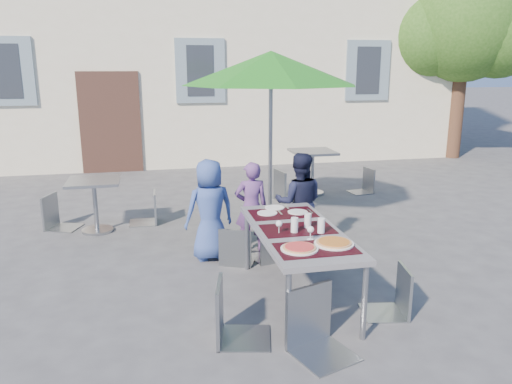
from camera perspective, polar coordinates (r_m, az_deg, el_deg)
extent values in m
plane|color=#424244|center=(4.71, 4.64, -15.29)|extent=(90.00, 90.00, 0.00)
cube|color=beige|center=(15.50, -8.23, 18.50)|extent=(13.00, 8.00, 7.00)
cube|color=#3F261E|center=(11.47, -16.30, 7.60)|extent=(1.30, 0.06, 2.20)
cube|color=gray|center=(11.71, -26.71, 12.21)|extent=(1.10, 0.06, 1.40)
cube|color=#262B33|center=(11.69, -26.74, 12.21)|extent=(0.60, 0.04, 1.10)
cube|color=gray|center=(11.45, -6.39, 13.59)|extent=(1.10, 0.06, 1.40)
cube|color=#262B33|center=(11.43, -6.38, 13.59)|extent=(0.60, 0.04, 1.10)
cube|color=gray|center=(12.53, 12.65, 13.39)|extent=(1.10, 0.06, 1.40)
cube|color=#262B33|center=(12.51, 12.69, 13.39)|extent=(0.60, 0.04, 1.10)
cylinder|color=#4B3020|center=(13.81, 21.99, 9.44)|extent=(0.36, 0.36, 2.80)
sphere|color=#244E14|center=(13.82, 22.75, 17.29)|extent=(2.80, 2.80, 2.80)
sphere|color=#244E14|center=(13.63, 19.01, 16.40)|extent=(2.00, 2.00, 2.00)
sphere|color=#244E14|center=(13.89, 26.11, 16.11)|extent=(2.20, 2.20, 2.20)
sphere|color=#244E14|center=(14.47, 22.22, 19.15)|extent=(1.80, 1.80, 1.80)
cube|color=#4D4C52|center=(4.96, 4.78, -4.55)|extent=(0.80, 1.85, 0.05)
cylinder|color=gray|center=(4.25, 3.68, -13.37)|extent=(0.05, 0.05, 0.70)
cylinder|color=gray|center=(4.47, 12.29, -12.23)|extent=(0.05, 0.05, 0.70)
cylinder|color=gray|center=(5.79, -1.06, -5.61)|extent=(0.05, 0.05, 0.70)
cylinder|color=gray|center=(5.96, 5.40, -5.11)|extent=(0.05, 0.05, 0.70)
cube|color=black|center=(4.46, 6.87, -6.42)|extent=(0.70, 0.42, 0.01)
cube|color=black|center=(4.95, 4.79, -4.24)|extent=(0.70, 0.42, 0.01)
cube|color=black|center=(5.45, 3.09, -2.46)|extent=(0.70, 0.42, 0.01)
cylinder|color=white|center=(4.41, 4.98, -6.48)|extent=(0.33, 0.33, 0.01)
cylinder|color=tan|center=(4.41, 4.98, -6.33)|extent=(0.29, 0.29, 0.01)
cylinder|color=#AC1210|center=(4.40, 4.98, -6.23)|extent=(0.25, 0.25, 0.01)
cylinder|color=white|center=(4.57, 8.90, -5.84)|extent=(0.36, 0.36, 0.01)
cylinder|color=tan|center=(4.57, 8.90, -5.70)|extent=(0.32, 0.32, 0.01)
cylinder|color=#A1330B|center=(4.56, 8.91, -5.60)|extent=(0.28, 0.28, 0.01)
cylinder|color=silver|center=(4.83, 4.42, -3.81)|extent=(0.07, 0.07, 0.15)
cylinder|color=silver|center=(4.98, 5.94, -3.30)|extent=(0.07, 0.07, 0.15)
cylinder|color=silver|center=(4.84, 7.46, -3.86)|extent=(0.07, 0.07, 0.15)
cylinder|color=silver|center=(4.82, 2.63, -4.75)|extent=(0.06, 0.06, 0.00)
cylinder|color=silver|center=(4.80, 2.64, -4.32)|extent=(0.01, 0.01, 0.08)
sphere|color=silver|center=(4.79, 2.64, -3.64)|extent=(0.06, 0.06, 0.06)
cylinder|color=silver|center=(4.68, 6.22, -5.41)|extent=(0.06, 0.06, 0.00)
cylinder|color=silver|center=(4.66, 6.23, -4.97)|extent=(0.01, 0.01, 0.08)
sphere|color=silver|center=(4.64, 6.25, -4.27)|extent=(0.06, 0.06, 0.06)
cylinder|color=white|center=(5.43, 1.29, -2.41)|extent=(0.22, 0.22, 0.01)
cube|color=#9FA2A6|center=(5.47, 2.72, -2.34)|extent=(0.02, 0.18, 0.00)
cylinder|color=white|center=(5.49, 4.79, -2.28)|extent=(0.22, 0.22, 0.01)
cube|color=#9FA2A6|center=(5.53, 6.18, -2.20)|extent=(0.02, 0.18, 0.00)
cylinder|color=white|center=(5.64, 2.13, -1.79)|extent=(0.22, 0.22, 0.01)
cube|color=#9FA2A6|center=(5.67, 3.50, -1.73)|extent=(0.02, 0.18, 0.00)
imported|color=#364F96|center=(6.06, -5.30, -2.05)|extent=(0.68, 0.51, 1.25)
imported|color=#613B79|center=(6.29, -0.54, -1.76)|extent=(0.43, 0.28, 1.17)
imported|color=#171A33|center=(6.32, 4.94, -1.21)|extent=(0.69, 0.51, 1.28)
cube|color=gray|center=(6.00, -2.05, -4.22)|extent=(0.51, 0.51, 0.03)
cube|color=gray|center=(5.76, -2.47, -2.61)|extent=(0.37, 0.18, 0.46)
cylinder|color=gray|center=(6.20, -0.20, -5.70)|extent=(0.02, 0.02, 0.41)
cylinder|color=gray|center=(6.26, -3.21, -5.50)|extent=(0.02, 0.02, 0.41)
cylinder|color=gray|center=(5.89, -0.79, -6.78)|extent=(0.02, 0.02, 0.41)
cylinder|color=gray|center=(5.96, -3.96, -6.56)|extent=(0.02, 0.02, 0.41)
cube|color=gray|center=(6.10, 1.48, -3.75)|extent=(0.48, 0.48, 0.03)
cube|color=gray|center=(5.86, 2.32, -2.03)|extent=(0.40, 0.12, 0.48)
cylinder|color=gray|center=(6.39, 2.17, -5.00)|extent=(0.02, 0.02, 0.42)
cylinder|color=gray|center=(6.25, -0.68, -5.44)|extent=(0.02, 0.02, 0.42)
cylinder|color=gray|center=(6.10, 3.66, -5.97)|extent=(0.02, 0.02, 0.42)
cylinder|color=gray|center=(5.95, 0.70, -6.46)|extent=(0.02, 0.02, 0.42)
cube|color=gray|center=(6.15, 6.00, -4.03)|extent=(0.37, 0.37, 0.03)
cube|color=gray|center=(5.92, 6.61, -2.52)|extent=(0.37, 0.03, 0.44)
cylinder|color=gray|center=(6.41, 6.85, -5.21)|extent=(0.02, 0.02, 0.39)
cylinder|color=gray|center=(6.31, 4.11, -5.45)|extent=(0.02, 0.02, 0.39)
cylinder|color=gray|center=(6.13, 7.85, -6.17)|extent=(0.02, 0.02, 0.39)
cylinder|color=gray|center=(6.03, 5.00, -6.44)|extent=(0.02, 0.02, 0.39)
cube|color=gray|center=(4.32, -1.37, -11.00)|extent=(0.53, 0.53, 0.03)
cube|color=gray|center=(4.22, -4.30, -7.71)|extent=(0.13, 0.44, 0.53)
cylinder|color=gray|center=(4.26, 1.23, -15.08)|extent=(0.02, 0.02, 0.47)
cylinder|color=gray|center=(4.59, 1.16, -12.74)|extent=(0.02, 0.02, 0.47)
cylinder|color=gray|center=(4.27, -4.09, -15.03)|extent=(0.02, 0.02, 0.47)
cylinder|color=gray|center=(4.61, -3.72, -12.70)|extent=(0.02, 0.02, 0.47)
cube|color=gray|center=(4.91, 14.60, -8.94)|extent=(0.46, 0.46, 0.03)
cube|color=gray|center=(4.89, 16.90, -6.29)|extent=(0.10, 0.39, 0.47)
cylinder|color=gray|center=(5.11, 12.07, -10.52)|extent=(0.02, 0.02, 0.41)
cylinder|color=gray|center=(4.81, 13.03, -12.18)|extent=(0.02, 0.02, 0.41)
cylinder|color=gray|center=(5.20, 15.74, -10.31)|extent=(0.02, 0.02, 0.41)
cylinder|color=gray|center=(4.91, 16.93, -11.91)|extent=(0.02, 0.02, 0.41)
cube|color=gray|center=(4.11, 7.99, -12.33)|extent=(0.58, 0.58, 0.03)
cube|color=gray|center=(4.16, 6.22, -7.89)|extent=(0.44, 0.18, 0.54)
cylinder|color=gray|center=(3.99, 7.44, -17.28)|extent=(0.02, 0.02, 0.48)
cylinder|color=gray|center=(4.22, 11.74, -15.62)|extent=(0.02, 0.02, 0.48)
cylinder|color=gray|center=(4.26, 4.05, -15.02)|extent=(0.02, 0.02, 0.48)
cylinder|color=gray|center=(4.47, 8.26, -13.63)|extent=(0.02, 0.02, 0.48)
cylinder|color=#9FA2A6|center=(7.36, 1.60, -3.70)|extent=(0.50, 0.50, 0.10)
cylinder|color=gray|center=(7.09, 1.66, 4.91)|extent=(0.06, 0.06, 2.34)
cone|color=#1D771A|center=(7.00, 1.73, 13.98)|extent=(2.46, 2.46, 0.46)
cylinder|color=#9FA2A6|center=(7.54, -17.66, -4.18)|extent=(0.44, 0.44, 0.04)
cylinder|color=gray|center=(7.44, -17.85, -1.72)|extent=(0.06, 0.06, 0.71)
cube|color=gray|center=(7.35, -18.08, 1.19)|extent=(0.71, 0.71, 0.04)
cube|color=gray|center=(7.74, -21.32, -0.72)|extent=(0.54, 0.54, 0.03)
cube|color=gray|center=(7.78, -22.78, 1.12)|extent=(0.17, 0.40, 0.50)
cylinder|color=gray|center=(7.56, -20.63, -2.80)|extent=(0.02, 0.02, 0.44)
cylinder|color=gray|center=(7.86, -19.40, -2.05)|extent=(0.02, 0.02, 0.44)
cylinder|color=gray|center=(7.74, -22.97, -2.65)|extent=(0.02, 0.02, 0.44)
cylinder|color=gray|center=(8.03, -21.68, -1.92)|extent=(0.02, 0.02, 0.44)
cube|color=#93999E|center=(7.64, -12.95, -0.41)|extent=(0.41, 0.41, 0.03)
cube|color=#93999E|center=(7.58, -11.60, 1.40)|extent=(0.04, 0.40, 0.48)
cylinder|color=#93999E|center=(7.87, -14.07, -1.71)|extent=(0.02, 0.02, 0.42)
cylinder|color=#93999E|center=(7.54, -14.20, -2.42)|extent=(0.02, 0.02, 0.42)
cylinder|color=#93999E|center=(7.86, -11.57, -1.59)|extent=(0.02, 0.02, 0.42)
cylinder|color=#93999E|center=(7.53, -11.58, -2.30)|extent=(0.02, 0.02, 0.42)
cylinder|color=#9FA2A6|center=(9.33, 6.39, -0.08)|extent=(0.44, 0.44, 0.04)
cylinder|color=gray|center=(9.25, 6.45, 2.07)|extent=(0.06, 0.06, 0.76)
cube|color=gray|center=(9.17, 6.53, 4.59)|extent=(0.76, 0.76, 0.04)
cube|color=gray|center=(8.73, 4.08, 2.21)|extent=(0.54, 0.54, 0.03)
cube|color=gray|center=(8.58, 2.78, 3.91)|extent=(0.11, 0.47, 0.56)
cylinder|color=gray|center=(8.71, 5.81, 0.41)|extent=(0.02, 0.02, 0.49)
cylinder|color=gray|center=(9.05, 4.63, 0.97)|extent=(0.02, 0.02, 0.49)
cylinder|color=gray|center=(8.53, 3.44, 0.16)|extent=(0.02, 0.02, 0.49)
cylinder|color=gray|center=(8.88, 2.32, 0.75)|extent=(0.02, 0.02, 0.49)
cube|color=gray|center=(9.48, 11.90, 2.33)|extent=(0.43, 0.43, 0.03)
cube|color=gray|center=(9.53, 12.89, 3.73)|extent=(0.08, 0.38, 0.45)
cylinder|color=gray|center=(9.57, 10.49, 1.24)|extent=(0.02, 0.02, 0.40)
cylinder|color=gray|center=(9.30, 11.51, 0.81)|extent=(0.02, 0.02, 0.40)
cylinder|color=gray|center=(9.74, 12.14, 1.38)|extent=(0.02, 0.02, 0.40)
cylinder|color=gray|center=(9.48, 13.19, 0.96)|extent=(0.02, 0.02, 0.40)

